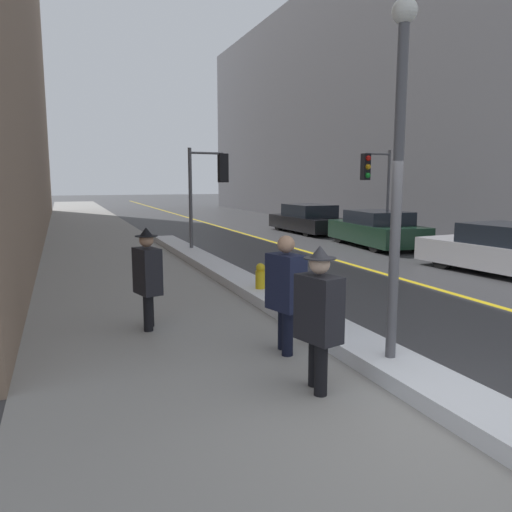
% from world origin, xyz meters
% --- Properties ---
extents(ground_plane, '(160.00, 160.00, 0.00)m').
position_xyz_m(ground_plane, '(0.00, 0.00, 0.00)').
color(ground_plane, '#38383A').
extents(sidewalk_slab, '(4.00, 80.00, 0.01)m').
position_xyz_m(sidewalk_slab, '(-2.00, 15.00, 0.01)').
color(sidewalk_slab, gray).
rests_on(sidewalk_slab, ground).
extents(road_centre_stripe, '(0.16, 80.00, 0.00)m').
position_xyz_m(road_centre_stripe, '(4.00, 15.00, 0.00)').
color(road_centre_stripe, gold).
rests_on(road_centre_stripe, ground).
extents(snow_bank_curb, '(0.74, 16.91, 0.20)m').
position_xyz_m(snow_bank_curb, '(0.22, 6.92, 0.10)').
color(snow_bank_curb, white).
rests_on(snow_bank_curb, ground).
extents(building_facade_right, '(6.00, 36.00, 12.96)m').
position_xyz_m(building_facade_right, '(13.00, 22.00, 6.48)').
color(building_facade_right, slate).
rests_on(building_facade_right, ground).
extents(lamp_post, '(0.28, 0.28, 4.23)m').
position_xyz_m(lamp_post, '(0.21, 1.15, 2.58)').
color(lamp_post, '#515156').
rests_on(lamp_post, ground).
extents(traffic_light_near, '(1.31, 0.37, 3.28)m').
position_xyz_m(traffic_light_near, '(1.10, 11.68, 2.35)').
color(traffic_light_near, '#515156').
rests_on(traffic_light_near, ground).
extents(traffic_light_far, '(1.30, 0.45, 3.35)m').
position_xyz_m(traffic_light_far, '(6.86, 11.29, 2.41)').
color(traffic_light_far, '#515156').
rests_on(traffic_light_far, ground).
extents(pedestrian_in_fedora, '(0.41, 0.55, 1.61)m').
position_xyz_m(pedestrian_in_fedora, '(-0.85, 1.00, 0.88)').
color(pedestrian_in_fedora, black).
rests_on(pedestrian_in_fedora, ground).
extents(pedestrian_nearside, '(0.42, 0.57, 1.58)m').
position_xyz_m(pedestrian_nearside, '(-0.67, 2.24, 0.88)').
color(pedestrian_nearside, black).
rests_on(pedestrian_nearside, ground).
extents(pedestrian_trailing, '(0.40, 0.54, 1.59)m').
position_xyz_m(pedestrian_trailing, '(-2.18, 3.99, 0.87)').
color(pedestrian_trailing, black).
rests_on(pedestrian_trailing, ground).
extents(parked_car_dark_green, '(2.12, 4.39, 1.25)m').
position_xyz_m(parked_car_dark_green, '(6.85, 11.01, 0.60)').
color(parked_car_dark_green, black).
rests_on(parked_car_dark_green, ground).
extents(parked_car_black, '(1.89, 4.50, 1.25)m').
position_xyz_m(parked_car_black, '(6.81, 16.13, 0.58)').
color(parked_car_black, black).
rests_on(parked_car_black, ground).
extents(fire_hydrant, '(0.20, 0.20, 0.70)m').
position_xyz_m(fire_hydrant, '(0.18, 5.26, 0.35)').
color(fire_hydrant, gold).
rests_on(fire_hydrant, ground).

